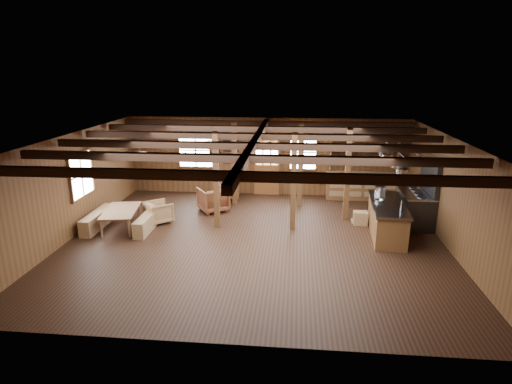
# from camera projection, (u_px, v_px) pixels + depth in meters

# --- Properties ---
(room) EXTENTS (10.04, 9.04, 2.84)m
(room) POSITION_uv_depth(u_px,v_px,m) (255.00, 191.00, 11.13)
(room) COLOR black
(room) RESTS_ON ground
(ceiling_joists) EXTENTS (9.80, 8.82, 0.18)m
(ceiling_joists) POSITION_uv_depth(u_px,v_px,m) (255.00, 141.00, 10.94)
(ceiling_joists) COLOR black
(ceiling_joists) RESTS_ON ceiling
(timber_posts) EXTENTS (3.95, 2.35, 2.80)m
(timber_posts) POSITION_uv_depth(u_px,v_px,m) (278.00, 173.00, 13.07)
(timber_posts) COLOR #4C2A15
(timber_posts) RESTS_ON floor
(back_door) EXTENTS (1.02, 0.08, 2.15)m
(back_door) POSITION_uv_depth(u_px,v_px,m) (267.00, 171.00, 15.53)
(back_door) COLOR brown
(back_door) RESTS_ON floor
(window_back_left) EXTENTS (1.32, 0.06, 1.32)m
(window_back_left) POSITION_uv_depth(u_px,v_px,m) (196.00, 150.00, 15.57)
(window_back_left) COLOR white
(window_back_left) RESTS_ON wall_back
(window_back_right) EXTENTS (1.02, 0.06, 1.32)m
(window_back_right) POSITION_uv_depth(u_px,v_px,m) (303.00, 152.00, 15.22)
(window_back_right) COLOR white
(window_back_right) RESTS_ON wall_back
(window_left) EXTENTS (0.14, 1.24, 1.32)m
(window_left) POSITION_uv_depth(u_px,v_px,m) (81.00, 175.00, 12.00)
(window_left) COLOR white
(window_left) RESTS_ON wall_back
(notice_boards) EXTENTS (1.08, 0.03, 0.90)m
(notice_boards) POSITION_uv_depth(u_px,v_px,m) (226.00, 150.00, 15.45)
(notice_boards) COLOR silver
(notice_boards) RESTS_ON wall_back
(back_counter) EXTENTS (2.55, 0.60, 2.45)m
(back_counter) POSITION_uv_depth(u_px,v_px,m) (362.00, 183.00, 15.06)
(back_counter) COLOR brown
(back_counter) RESTS_ON floor
(pendant_lamps) EXTENTS (1.86, 2.36, 0.66)m
(pendant_lamps) POSITION_uv_depth(u_px,v_px,m) (179.00, 150.00, 12.05)
(pendant_lamps) COLOR #2F2F31
(pendant_lamps) RESTS_ON ceiling
(pot_rack) EXTENTS (0.34, 3.00, 0.44)m
(pot_rack) POSITION_uv_depth(u_px,v_px,m) (391.00, 159.00, 10.85)
(pot_rack) COLOR #2F2F31
(pot_rack) RESTS_ON ceiling
(kitchen_island) EXTENTS (1.06, 2.56, 1.20)m
(kitchen_island) POSITION_uv_depth(u_px,v_px,m) (387.00, 219.00, 11.82)
(kitchen_island) COLOR brown
(kitchen_island) RESTS_ON floor
(step_stool) EXTENTS (0.45, 0.33, 0.40)m
(step_stool) POSITION_uv_depth(u_px,v_px,m) (360.00, 218.00, 12.68)
(step_stool) COLOR #8A613F
(step_stool) RESTS_ON floor
(commercial_range) EXTENTS (0.86, 1.68, 2.07)m
(commercial_range) POSITION_uv_depth(u_px,v_px,m) (417.00, 203.00, 12.59)
(commercial_range) COLOR #2F2F31
(commercial_range) RESTS_ON floor
(dining_table) EXTENTS (1.15, 1.74, 0.57)m
(dining_table) POSITION_uv_depth(u_px,v_px,m) (123.00, 219.00, 12.35)
(dining_table) COLOR #8D6140
(dining_table) RESTS_ON floor
(bench_wall) EXTENTS (0.32, 1.73, 0.48)m
(bench_wall) POSITION_uv_depth(u_px,v_px,m) (98.00, 220.00, 12.43)
(bench_wall) COLOR #8A613F
(bench_wall) RESTS_ON floor
(bench_aisle) EXTENTS (0.31, 1.64, 0.45)m
(bench_aisle) POSITION_uv_depth(u_px,v_px,m) (148.00, 222.00, 12.30)
(bench_aisle) COLOR #8A613F
(bench_aisle) RESTS_ON floor
(armchair_a) EXTENTS (1.17, 1.18, 0.78)m
(armchair_a) POSITION_uv_depth(u_px,v_px,m) (213.00, 199.00, 13.84)
(armchair_a) COLOR brown
(armchair_a) RESTS_ON floor
(armchair_b) EXTENTS (0.88, 0.90, 0.76)m
(armchair_b) POSITION_uv_depth(u_px,v_px,m) (228.00, 188.00, 15.17)
(armchair_b) COLOR brown
(armchair_b) RESTS_ON floor
(armchair_c) EXTENTS (0.99, 0.99, 0.65)m
(armchair_c) POSITION_uv_depth(u_px,v_px,m) (159.00, 212.00, 12.83)
(armchair_c) COLOR #986E45
(armchair_c) RESTS_ON floor
(counter_pot) EXTENTS (0.31, 0.31, 0.18)m
(counter_pot) POSITION_uv_depth(u_px,v_px,m) (380.00, 189.00, 12.63)
(counter_pot) COLOR #AEB0B5
(counter_pot) RESTS_ON kitchen_island
(bowl) EXTENTS (0.32, 0.32, 0.06)m
(bowl) POSITION_uv_depth(u_px,v_px,m) (379.00, 201.00, 11.78)
(bowl) COLOR silver
(bowl) RESTS_ON kitchen_island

